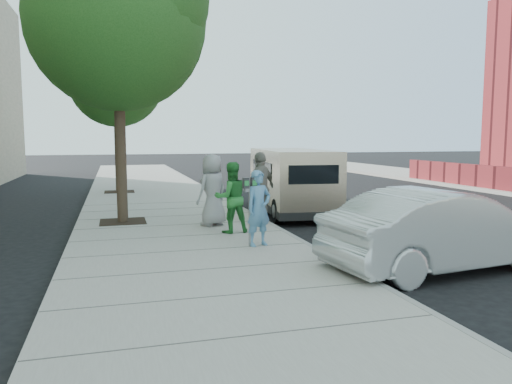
% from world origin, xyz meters
% --- Properties ---
extents(ground, '(120.00, 120.00, 0.00)m').
position_xyz_m(ground, '(0.00, 0.00, 0.00)').
color(ground, black).
rests_on(ground, ground).
extents(sidewalk, '(5.00, 60.00, 0.15)m').
position_xyz_m(sidewalk, '(-1.00, 0.00, 0.07)').
color(sidewalk, gray).
rests_on(sidewalk, ground).
extents(curb_face, '(0.12, 60.00, 0.16)m').
position_xyz_m(curb_face, '(1.44, 0.00, 0.07)').
color(curb_face, gray).
rests_on(curb_face, ground).
extents(tree_near, '(4.62, 4.60, 7.53)m').
position_xyz_m(tree_near, '(-2.25, 2.40, 5.55)').
color(tree_near, black).
rests_on(tree_near, sidewalk).
extents(tree_far, '(3.92, 3.80, 6.49)m').
position_xyz_m(tree_far, '(-2.25, 10.00, 4.88)').
color(tree_far, black).
rests_on(tree_far, sidewalk).
extents(parking_meter, '(0.30, 0.13, 1.44)m').
position_xyz_m(parking_meter, '(0.20, -1.45, 1.19)').
color(parking_meter, gray).
rests_on(parking_meter, sidewalk).
extents(van, '(2.37, 5.60, 2.02)m').
position_xyz_m(van, '(2.89, 3.51, 1.07)').
color(van, beige).
rests_on(van, ground).
extents(sedan, '(4.69, 2.16, 1.49)m').
position_xyz_m(sedan, '(3.20, -3.70, 0.74)').
color(sedan, '#B8BCC0').
rests_on(sedan, ground).
extents(person_officer, '(0.67, 0.55, 1.58)m').
position_xyz_m(person_officer, '(0.39, -1.45, 0.94)').
color(person_officer, '#548AB4').
rests_on(person_officer, sidewalk).
extents(person_green_shirt, '(0.87, 0.71, 1.68)m').
position_xyz_m(person_green_shirt, '(0.16, 0.11, 0.99)').
color(person_green_shirt, '#2A8033').
rests_on(person_green_shirt, sidewalk).
extents(person_gray_shirt, '(1.07, 0.97, 1.83)m').
position_xyz_m(person_gray_shirt, '(-0.08, 1.16, 1.07)').
color(person_gray_shirt, '#959698').
rests_on(person_gray_shirt, sidewalk).
extents(person_striped_polo, '(1.14, 1.06, 1.88)m').
position_xyz_m(person_striped_polo, '(1.20, 1.13, 1.09)').
color(person_striped_polo, gray).
rests_on(person_striped_polo, sidewalk).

